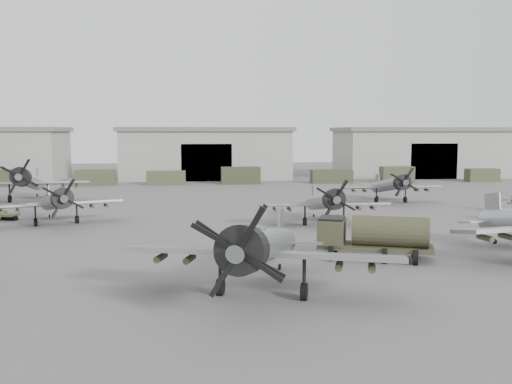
% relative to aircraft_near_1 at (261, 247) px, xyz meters
% --- Properties ---
extents(ground, '(220.00, 220.00, 0.00)m').
position_rel_aircraft_near_1_xyz_m(ground, '(-1.15, 10.04, -2.48)').
color(ground, '#5A5A58').
rests_on(ground, ground).
extents(hangar_center, '(29.00, 14.80, 8.70)m').
position_rel_aircraft_near_1_xyz_m(hangar_center, '(-1.15, 72.00, 1.89)').
color(hangar_center, '#B1B0A6').
rests_on(hangar_center, ground).
extents(hangar_right, '(29.00, 14.80, 8.70)m').
position_rel_aircraft_near_1_xyz_m(hangar_right, '(36.85, 72.00, 1.89)').
color(hangar_right, '#B1B0A6').
rests_on(hangar_right, ground).
extents(support_truck_2, '(5.60, 2.20, 2.35)m').
position_rel_aircraft_near_1_xyz_m(support_truck_2, '(-17.72, 60.04, -1.30)').
color(support_truck_2, '#42482F').
rests_on(support_truck_2, ground).
extents(support_truck_3, '(5.77, 2.20, 2.06)m').
position_rel_aircraft_near_1_xyz_m(support_truck_3, '(-7.33, 60.04, -1.45)').
color(support_truck_3, '#454B31').
rests_on(support_truck_3, ground).
extents(support_truck_4, '(5.94, 2.20, 2.59)m').
position_rel_aircraft_near_1_xyz_m(support_truck_4, '(3.91, 60.04, -1.18)').
color(support_truck_4, '#383A26').
rests_on(support_truck_4, ground).
extents(support_truck_5, '(6.40, 2.20, 2.06)m').
position_rel_aircraft_near_1_xyz_m(support_truck_5, '(18.09, 60.04, -1.45)').
color(support_truck_5, '#3A3F29').
rests_on(support_truck_5, ground).
extents(support_truck_6, '(5.11, 2.20, 2.49)m').
position_rel_aircraft_near_1_xyz_m(support_truck_6, '(28.60, 60.04, -1.23)').
color(support_truck_6, '#40452D').
rests_on(support_truck_6, ground).
extents(support_truck_7, '(5.03, 2.20, 2.06)m').
position_rel_aircraft_near_1_xyz_m(support_truck_7, '(42.74, 60.04, -1.45)').
color(support_truck_7, '#44482F').
rests_on(support_truck_7, ground).
extents(aircraft_near_1, '(13.62, 12.26, 5.45)m').
position_rel_aircraft_near_1_xyz_m(aircraft_near_1, '(0.00, 0.00, 0.00)').
color(aircraft_near_1, gray).
rests_on(aircraft_near_1, ground).
extents(aircraft_mid_1, '(11.13, 10.05, 4.50)m').
position_rel_aircraft_near_1_xyz_m(aircraft_mid_1, '(-14.89, 23.35, -0.43)').
color(aircraft_mid_1, gray).
rests_on(aircraft_mid_1, ground).
extents(aircraft_mid_2, '(11.13, 10.02, 4.48)m').
position_rel_aircraft_near_1_xyz_m(aircraft_mid_2, '(7.91, 20.69, -0.44)').
color(aircraft_mid_2, '#94969C').
rests_on(aircraft_mid_2, ground).
extents(aircraft_far_0, '(13.59, 12.23, 5.41)m').
position_rel_aircraft_near_1_xyz_m(aircraft_far_0, '(-21.86, 40.12, -0.02)').
color(aircraft_far_0, '#9EA0A7').
rests_on(aircraft_far_0, ground).
extents(aircraft_far_1, '(11.05, 9.94, 4.45)m').
position_rel_aircraft_near_1_xyz_m(aircraft_far_1, '(18.80, 34.90, -0.46)').
color(aircraft_far_1, gray).
rests_on(aircraft_far_1, ground).
extents(fuel_tanker, '(7.43, 4.59, 2.72)m').
position_rel_aircraft_near_1_xyz_m(fuel_tanker, '(8.01, 7.75, -0.92)').
color(fuel_tanker, '#3C3B27').
rests_on(fuel_tanker, ground).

